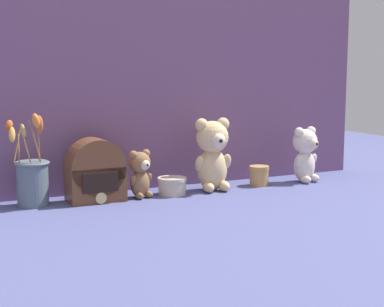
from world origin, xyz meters
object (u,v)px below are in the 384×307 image
teddy_bear_small (140,173)px  decorative_tin_short (172,186)px  teddy_bear_large (213,153)px  flower_vase (32,178)px  teddy_bear_medium (305,153)px  vintage_radio (95,173)px  decorative_tin_tall (259,176)px

teddy_bear_small → decorative_tin_short: teddy_bear_small is taller
teddy_bear_large → flower_vase: (-0.68, 0.04, -0.05)m
flower_vase → decorative_tin_short: size_ratio=2.98×
teddy_bear_medium → decorative_tin_short: (-0.60, 0.01, -0.09)m
flower_vase → vintage_radio: (0.22, -0.02, 0.00)m
flower_vase → decorative_tin_short: bearing=-4.6°
vintage_radio → decorative_tin_tall: 0.68m
teddy_bear_large → decorative_tin_tall: 0.24m
teddy_bear_large → teddy_bear_medium: size_ratio=1.22×
teddy_bear_small → vintage_radio: vintage_radio is taller
teddy_bear_large → vintage_radio: teddy_bear_large is taller
teddy_bear_medium → teddy_bear_small: 0.73m
teddy_bear_large → flower_vase: size_ratio=0.87×
decorative_tin_short → teddy_bear_large: bearing=1.7°
teddy_bear_large → decorative_tin_short: size_ratio=2.58×
vintage_radio → decorative_tin_tall: bearing=-0.8°
teddy_bear_large → decorative_tin_short: 0.21m
teddy_bear_medium → decorative_tin_tall: (-0.21, 0.02, -0.08)m
teddy_bear_medium → flower_vase: (-1.11, 0.05, -0.02)m
teddy_bear_large → teddy_bear_small: 0.30m
teddy_bear_medium → decorative_tin_tall: 0.23m
flower_vase → decorative_tin_short: flower_vase is taller
teddy_bear_large → decorative_tin_short: (-0.17, -0.01, -0.11)m
teddy_bear_small → vintage_radio: 0.17m
decorative_tin_tall → decorative_tin_short: (-0.39, -0.01, -0.01)m
vintage_radio → teddy_bear_large: bearing=-2.0°
vintage_radio → decorative_tin_tall: vintage_radio is taller
decorative_tin_tall → decorative_tin_short: 0.39m
teddy_bear_small → decorative_tin_short: bearing=-2.1°
teddy_bear_small → decorative_tin_tall: bearing=0.8°
teddy_bear_medium → decorative_tin_tall: bearing=175.5°
decorative_tin_tall → decorative_tin_short: decorative_tin_tall is taller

